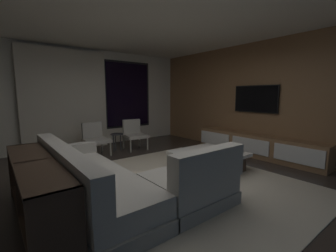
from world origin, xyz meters
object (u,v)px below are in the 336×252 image
Objects in this scene: book_stack_on_coffee_table at (212,153)px; side_stool at (117,137)px; accent_chair_by_curtain at (95,137)px; console_table_behind_couch at (36,189)px; mounted_tv at (256,99)px; accent_chair_near_window at (134,133)px; coffee_table at (208,161)px; sectional_couch at (118,183)px; media_console at (257,146)px.

side_stool is at bearing 102.83° from book_stack_on_coffee_table.
console_table_behind_couch is at bearing -122.14° from accent_chair_by_curtain.
book_stack_on_coffee_table is at bearing -169.85° from mounted_tv.
accent_chair_near_window is at bearing 92.52° from book_stack_on_coffee_table.
coffee_table is 2.47m from accent_chair_near_window.
sectional_couch is at bearing -104.29° from accent_chair_by_curtain.
mounted_tv is 4.81m from console_table_behind_couch.
sectional_couch is at bearing -7.94° from console_table_behind_couch.
book_stack_on_coffee_table is 2.64m from accent_chair_near_window.
mounted_tv is (1.82, 0.16, 1.16)m from coffee_table.
mounted_tv reaches higher than coffee_table.
accent_chair_by_curtain is 0.57m from side_stool.
console_table_behind_couch is at bearing -177.40° from mounted_tv.
mounted_tv reaches higher than accent_chair_near_window.
mounted_tv is at bearing 5.07° from coffee_table.
side_stool is at bearing 137.83° from mounted_tv.
accent_chair_near_window reaches higher than console_table_behind_couch.
book_stack_on_coffee_table is at bearing -0.22° from sectional_couch.
accent_chair_by_curtain is 3.87m from media_console.
book_stack_on_coffee_table is 2.73m from side_stool.
mounted_tv reaches higher than side_stool.
coffee_table is (1.98, 0.18, -0.10)m from sectional_couch.
console_table_behind_couch is at bearing 172.06° from sectional_couch.
accent_chair_by_curtain reaches higher than coffee_table.
side_stool is (0.57, -0.01, -0.06)m from accent_chair_by_curtain.
accent_chair_near_window is at bearing -2.72° from side_stool.
media_console is (1.64, -0.04, 0.06)m from coffee_table.
mounted_tv reaches higher than media_console.
accent_chair_near_window is at bearing 56.57° from sectional_couch.
sectional_couch reaches higher than accent_chair_near_window.
accent_chair_by_curtain is (-1.18, 2.66, 0.03)m from book_stack_on_coffee_table.
book_stack_on_coffee_table is at bearing -2.78° from console_table_behind_couch.
coffee_table is 2.90m from console_table_behind_couch.
coffee_table is at bearing 178.74° from media_console.
book_stack_on_coffee_table is at bearing -123.74° from coffee_table.
accent_chair_near_window is at bearing 132.03° from mounted_tv.
accent_chair_by_curtain is 2.99m from console_table_behind_couch.
side_stool is 0.41× the size of mounted_tv.
sectional_couch reaches higher than accent_chair_by_curtain.
side_stool is at bearing 177.28° from accent_chair_near_window.
sectional_couch is 1.19× the size of console_table_behind_couch.
accent_chair_by_curtain reaches higher than media_console.
coffee_table is at bearing -62.32° from accent_chair_by_curtain.
book_stack_on_coffee_table is at bearing -87.48° from accent_chair_near_window.
side_stool is 0.15× the size of media_console.
sectional_couch is 2.75m from accent_chair_by_curtain.
coffee_table is 1.49× the size of accent_chair_by_curtain.
accent_chair_by_curtain is 0.37× the size of console_table_behind_couch.
accent_chair_by_curtain reaches higher than side_stool.
console_table_behind_couch reaches higher than side_stool.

